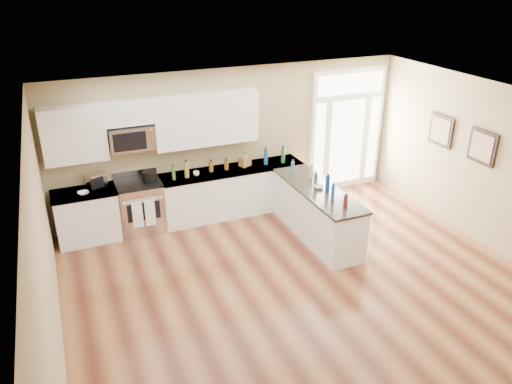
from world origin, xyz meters
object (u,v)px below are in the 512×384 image
stockpot (150,176)px  toaster_oven (96,180)px  kitchen_range (141,206)px  peninsula_cabinet (316,214)px

stockpot → toaster_oven: size_ratio=0.89×
kitchen_range → peninsula_cabinet: bearing=-26.9°
kitchen_range → stockpot: size_ratio=4.05×
peninsula_cabinet → toaster_oven: size_ratio=7.74×
peninsula_cabinet → kitchen_range: 3.20m
kitchen_range → toaster_oven: size_ratio=3.60×
peninsula_cabinet → stockpot: 3.07m
peninsula_cabinet → kitchen_range: (-2.86, 1.45, 0.04)m
peninsula_cabinet → stockpot: stockpot is taller
peninsula_cabinet → toaster_oven: (-3.55, 1.57, 0.63)m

